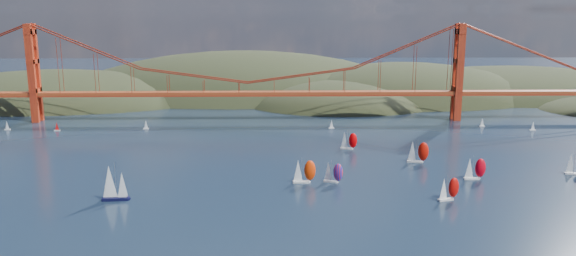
{
  "coord_description": "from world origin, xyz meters",
  "views": [
    {
      "loc": [
        15.91,
        -137.26,
        62.87
      ],
      "look_at": [
        20.9,
        90.0,
        14.57
      ],
      "focal_mm": 35.0,
      "sensor_mm": 36.0,
      "label": 1
    }
  ],
  "objects_px": {
    "racer_1": "(448,189)",
    "racer_2": "(475,168)",
    "racer_3": "(418,152)",
    "sloop_navy": "(113,183)",
    "racer_4": "(576,164)",
    "racer_5": "(348,141)",
    "racer_rwb": "(333,172)",
    "racer_0": "(304,171)"
  },
  "relations": [
    {
      "from": "sloop_navy",
      "to": "racer_0",
      "type": "relative_size",
      "value": 1.38
    },
    {
      "from": "racer_1",
      "to": "racer_3",
      "type": "height_order",
      "value": "racer_3"
    },
    {
      "from": "racer_0",
      "to": "racer_5",
      "type": "distance_m",
      "value": 55.02
    },
    {
      "from": "sloop_navy",
      "to": "racer_rwb",
      "type": "relative_size",
      "value": 1.58
    },
    {
      "from": "racer_3",
      "to": "racer_rwb",
      "type": "relative_size",
      "value": 1.18
    },
    {
      "from": "sloop_navy",
      "to": "racer_5",
      "type": "height_order",
      "value": "sloop_navy"
    },
    {
      "from": "racer_2",
      "to": "racer_1",
      "type": "bearing_deg",
      "value": -125.82
    },
    {
      "from": "racer_1",
      "to": "racer_3",
      "type": "distance_m",
      "value": 47.21
    },
    {
      "from": "racer_1",
      "to": "racer_5",
      "type": "relative_size",
      "value": 1.0
    },
    {
      "from": "racer_2",
      "to": "racer_5",
      "type": "xyz_separation_m",
      "value": [
        -41.44,
        47.33,
        -0.21
      ]
    },
    {
      "from": "sloop_navy",
      "to": "racer_4",
      "type": "relative_size",
      "value": 1.47
    },
    {
      "from": "racer_2",
      "to": "racer_5",
      "type": "bearing_deg",
      "value": 131.53
    },
    {
      "from": "racer_4",
      "to": "racer_0",
      "type": "bearing_deg",
      "value": -166.4
    },
    {
      "from": "sloop_navy",
      "to": "racer_3",
      "type": "relative_size",
      "value": 1.34
    },
    {
      "from": "racer_2",
      "to": "racer_3",
      "type": "height_order",
      "value": "racer_3"
    },
    {
      "from": "racer_5",
      "to": "racer_rwb",
      "type": "relative_size",
      "value": 1.03
    },
    {
      "from": "racer_2",
      "to": "racer_3",
      "type": "xyz_separation_m",
      "value": [
        -15.55,
        24.09,
        0.38
      ]
    },
    {
      "from": "racer_3",
      "to": "racer_5",
      "type": "relative_size",
      "value": 1.14
    },
    {
      "from": "racer_2",
      "to": "racer_0",
      "type": "bearing_deg",
      "value": -177.28
    },
    {
      "from": "racer_4",
      "to": "racer_5",
      "type": "relative_size",
      "value": 1.04
    },
    {
      "from": "racer_4",
      "to": "racer_5",
      "type": "height_order",
      "value": "racer_4"
    },
    {
      "from": "racer_5",
      "to": "racer_rwb",
      "type": "xyz_separation_m",
      "value": [
        -12.12,
        -49.92,
        -0.12
      ]
    },
    {
      "from": "sloop_navy",
      "to": "racer_rwb",
      "type": "height_order",
      "value": "sloop_navy"
    },
    {
      "from": "racer_0",
      "to": "racer_2",
      "type": "height_order",
      "value": "racer_0"
    },
    {
      "from": "racer_0",
      "to": "racer_rwb",
      "type": "height_order",
      "value": "racer_0"
    },
    {
      "from": "racer_5",
      "to": "sloop_navy",
      "type": "bearing_deg",
      "value": -126.26
    },
    {
      "from": "racer_0",
      "to": "racer_3",
      "type": "height_order",
      "value": "racer_3"
    },
    {
      "from": "racer_0",
      "to": "racer_1",
      "type": "distance_m",
      "value": 51.68
    },
    {
      "from": "racer_5",
      "to": "racer_rwb",
      "type": "bearing_deg",
      "value": -87.77
    },
    {
      "from": "racer_rwb",
      "to": "racer_3",
      "type": "bearing_deg",
      "value": 60.68
    },
    {
      "from": "racer_1",
      "to": "racer_4",
      "type": "distance_m",
      "value": 64.84
    },
    {
      "from": "racer_0",
      "to": "racer_4",
      "type": "bearing_deg",
      "value": 4.48
    },
    {
      "from": "racer_2",
      "to": "racer_5",
      "type": "relative_size",
      "value": 1.05
    },
    {
      "from": "racer_0",
      "to": "racer_4",
      "type": "xyz_separation_m",
      "value": [
        105.71,
        8.1,
        -0.27
      ]
    },
    {
      "from": "racer_1",
      "to": "racer_4",
      "type": "xyz_separation_m",
      "value": [
        58.23,
        28.51,
        0.18
      ]
    },
    {
      "from": "sloop_navy",
      "to": "racer_1",
      "type": "height_order",
      "value": "sloop_navy"
    },
    {
      "from": "racer_1",
      "to": "racer_2",
      "type": "height_order",
      "value": "racer_2"
    },
    {
      "from": "racer_0",
      "to": "racer_5",
      "type": "xyz_separation_m",
      "value": [
        22.92,
        50.01,
        -0.44
      ]
    },
    {
      "from": "racer_2",
      "to": "racer_4",
      "type": "relative_size",
      "value": 1.01
    },
    {
      "from": "racer_2",
      "to": "racer_4",
      "type": "distance_m",
      "value": 41.71
    },
    {
      "from": "sloop_navy",
      "to": "racer_4",
      "type": "xyz_separation_m",
      "value": [
        170.24,
        26.06,
        -1.61
      ]
    },
    {
      "from": "racer_2",
      "to": "racer_5",
      "type": "height_order",
      "value": "racer_2"
    }
  ]
}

